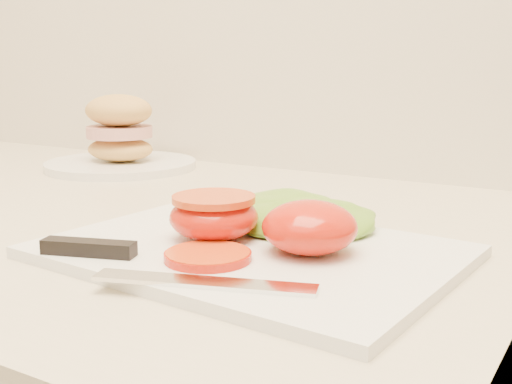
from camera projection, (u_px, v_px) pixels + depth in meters
The scene contains 8 objects.
cutting_board at pixel (250, 252), 0.54m from camera, with size 0.33×0.24×0.01m, color white.
tomato_half_dome at pixel (310, 227), 0.52m from camera, with size 0.08×0.08×0.04m, color red.
tomato_half_cut at pixel (214, 215), 0.56m from camera, with size 0.08×0.08×0.04m.
tomato_slice_0 at pixel (208, 256), 0.50m from camera, with size 0.07×0.07×0.01m, color red.
lettuce_leaf_0 at pixel (281, 213), 0.60m from camera, with size 0.14×0.09×0.03m, color olive.
lettuce_leaf_1 at pixel (322, 220), 0.58m from camera, with size 0.11×0.08×0.02m, color olive.
knife at pixel (130, 260), 0.49m from camera, with size 0.24×0.07×0.01m.
sandwich_plate at pixel (120, 142), 0.98m from camera, with size 0.23×0.23×0.11m.
Camera 1 is at (0.22, 1.14, 1.09)m, focal length 45.00 mm.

